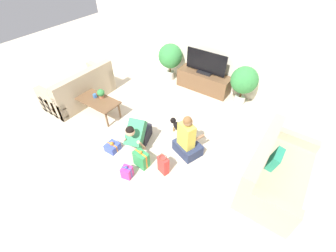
# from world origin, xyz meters

# --- Properties ---
(ground_plane) EXTENTS (16.00, 16.00, 0.00)m
(ground_plane) POSITION_xyz_m (0.00, 0.00, 0.00)
(ground_plane) COLOR beige
(wall_back) EXTENTS (8.40, 0.06, 2.60)m
(wall_back) POSITION_xyz_m (0.00, 2.63, 1.30)
(wall_back) COLOR silver
(wall_back) RESTS_ON ground_plane
(sofa_left) EXTENTS (0.88, 1.72, 0.87)m
(sofa_left) POSITION_xyz_m (-2.41, 0.08, 0.31)
(sofa_left) COLOR tan
(sofa_left) RESTS_ON ground_plane
(sofa_right) EXTENTS (0.88, 1.72, 0.87)m
(sofa_right) POSITION_xyz_m (2.41, 0.29, 0.31)
(sofa_right) COLOR tan
(sofa_right) RESTS_ON ground_plane
(coffee_table) EXTENTS (1.10, 0.52, 0.44)m
(coffee_table) POSITION_xyz_m (-1.56, -0.09, 0.39)
(coffee_table) COLOR brown
(coffee_table) RESTS_ON ground_plane
(tv_console) EXTENTS (1.45, 0.46, 0.50)m
(tv_console) POSITION_xyz_m (-0.03, 2.33, 0.25)
(tv_console) COLOR brown
(tv_console) RESTS_ON ground_plane
(tv) EXTENTS (1.12, 0.20, 0.60)m
(tv) POSITION_xyz_m (-0.03, 2.33, 0.76)
(tv) COLOR black
(tv) RESTS_ON tv_console
(potted_plant_back_left) EXTENTS (0.67, 0.67, 1.05)m
(potted_plant_back_left) POSITION_xyz_m (-1.11, 2.28, 0.69)
(potted_plant_back_left) COLOR beige
(potted_plant_back_left) RESTS_ON ground_plane
(potted_plant_back_right) EXTENTS (0.65, 0.65, 1.00)m
(potted_plant_back_right) POSITION_xyz_m (1.04, 2.28, 0.65)
(potted_plant_back_right) COLOR beige
(potted_plant_back_right) RESTS_ON ground_plane
(person_kneeling) EXTENTS (0.55, 0.84, 0.78)m
(person_kneeling) POSITION_xyz_m (-0.11, -0.33, 0.34)
(person_kneeling) COLOR #23232D
(person_kneeling) RESTS_ON ground_plane
(person_sitting) EXTENTS (0.63, 0.59, 0.95)m
(person_sitting) POSITION_xyz_m (0.81, 0.06, 0.34)
(person_sitting) COLOR #283351
(person_sitting) RESTS_ON ground_plane
(dog) EXTENTS (0.48, 0.27, 0.29)m
(dog) POSITION_xyz_m (0.31, 0.45, 0.19)
(dog) COLOR black
(dog) RESTS_ON ground_plane
(gift_box_a) EXTENTS (0.25, 0.26, 0.22)m
(gift_box_a) POSITION_xyz_m (-0.47, -0.74, 0.08)
(gift_box_a) COLOR #3D51BC
(gift_box_a) RESTS_ON ground_plane
(gift_box_b) EXTENTS (0.21, 0.21, 0.28)m
(gift_box_b) POSITION_xyz_m (0.22, -1.05, 0.12)
(gift_box_b) COLOR #CC3389
(gift_box_b) RESTS_ON ground_plane
(gift_box_c) EXTENTS (0.30, 0.21, 0.40)m
(gift_box_c) POSITION_xyz_m (0.27, -0.70, 0.17)
(gift_box_c) COLOR #2D934C
(gift_box_c) RESTS_ON ground_plane
(gift_bag_a) EXTENTS (0.24, 0.17, 0.40)m
(gift_bag_a) POSITION_xyz_m (0.70, -0.59, 0.19)
(gift_bag_a) COLOR red
(gift_bag_a) RESTS_ON ground_plane
(mug) EXTENTS (0.12, 0.08, 0.09)m
(mug) POSITION_xyz_m (-1.65, -0.05, 0.48)
(mug) COLOR #386BAD
(mug) RESTS_ON coffee_table
(tabletop_plant) EXTENTS (0.17, 0.17, 0.22)m
(tabletop_plant) POSITION_xyz_m (-1.51, 0.04, 0.56)
(tabletop_plant) COLOR #A36042
(tabletop_plant) RESTS_ON coffee_table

